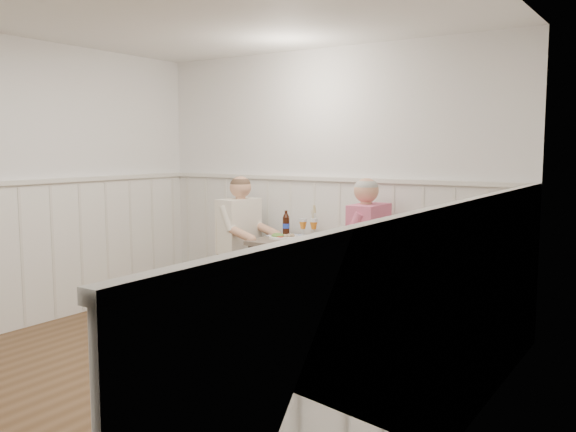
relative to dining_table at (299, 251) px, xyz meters
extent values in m
plane|color=#4C321A|center=(0.08, -1.84, -0.64)|extent=(4.50, 4.50, 0.00)
cube|color=white|center=(0.08, 0.41, 0.66)|extent=(4.00, 0.04, 2.60)
cube|color=white|center=(2.08, -1.84, 0.66)|extent=(0.04, 4.50, 2.60)
cube|color=white|center=(0.08, -1.84, 1.95)|extent=(4.00, 4.50, 0.02)
cube|color=silver|center=(0.08, 0.39, 0.01)|extent=(3.98, 0.03, 1.30)
cube|color=silver|center=(-1.91, -1.84, 0.01)|extent=(0.03, 4.48, 1.30)
cube|color=silver|center=(2.06, -1.84, 0.01)|extent=(0.03, 4.48, 1.30)
cube|color=silver|center=(0.08, 0.38, 0.68)|extent=(3.98, 0.06, 0.04)
cube|color=silver|center=(-1.89, -1.84, 0.68)|extent=(0.06, 4.48, 0.04)
cube|color=silver|center=(2.05, -1.84, 0.68)|extent=(0.06, 4.48, 0.04)
cube|color=brown|center=(0.00, 0.00, 0.09)|extent=(0.82, 0.70, 0.04)
cylinder|color=#3F3833|center=(-0.36, -0.30, -0.29)|extent=(0.05, 0.05, 0.71)
cylinder|color=#3F3833|center=(-0.36, 0.30, -0.29)|extent=(0.05, 0.05, 0.71)
cylinder|color=#3F3833|center=(0.36, -0.30, -0.29)|extent=(0.05, 0.05, 0.71)
cylinder|color=#3F3833|center=(0.36, 0.30, -0.29)|extent=(0.05, 0.05, 0.71)
cube|color=tan|center=(0.67, 0.03, -0.23)|extent=(0.41, 0.41, 0.04)
cube|color=#657CAC|center=(0.67, 0.03, -0.19)|extent=(0.37, 0.37, 0.03)
cube|color=tan|center=(0.86, 0.03, 0.01)|extent=(0.03, 0.41, 0.42)
cylinder|color=tan|center=(0.85, -0.14, -0.44)|extent=(0.03, 0.03, 0.40)
cylinder|color=tan|center=(0.50, -0.14, -0.44)|extent=(0.03, 0.03, 0.40)
cylinder|color=tan|center=(0.85, 0.20, -0.44)|extent=(0.03, 0.03, 0.40)
cylinder|color=tan|center=(0.50, 0.20, -0.44)|extent=(0.03, 0.03, 0.40)
cube|color=tan|center=(-0.71, 0.04, -0.20)|extent=(0.55, 0.55, 0.04)
cube|color=#657CAC|center=(-0.71, 0.04, -0.16)|extent=(0.50, 0.50, 0.03)
cube|color=tan|center=(-0.89, -0.02, 0.05)|extent=(0.17, 0.42, 0.45)
cylinder|color=tan|center=(-0.95, 0.16, -0.43)|extent=(0.04, 0.04, 0.42)
cylinder|color=tan|center=(-0.60, 0.28, -0.43)|extent=(0.04, 0.04, 0.42)
cylinder|color=tan|center=(-0.82, -0.19, -0.43)|extent=(0.04, 0.04, 0.42)
cylinder|color=tan|center=(-0.47, -0.07, -0.43)|extent=(0.04, 0.04, 0.42)
cube|color=#3F3F47|center=(0.70, 0.02, -0.41)|extent=(0.45, 0.41, 0.45)
cube|color=#3F3F47|center=(0.50, 0.02, -0.13)|extent=(0.43, 0.37, 0.13)
cube|color=pink|center=(0.70, 0.02, 0.21)|extent=(0.25, 0.45, 0.55)
sphere|color=tan|center=(0.70, 0.02, 0.61)|extent=(0.22, 0.22, 0.22)
sphere|color=#A5A5A0|center=(0.70, 0.02, 0.64)|extent=(0.21, 0.21, 0.21)
cube|color=black|center=(0.34, 0.01, 0.22)|extent=(0.02, 0.07, 0.13)
cube|color=#3F3F47|center=(-0.70, -0.03, -0.42)|extent=(0.48, 0.45, 0.45)
cube|color=#3F3F47|center=(-0.50, -0.05, -0.13)|extent=(0.46, 0.40, 0.13)
cube|color=white|center=(-0.70, -0.03, 0.20)|extent=(0.29, 0.46, 0.55)
sphere|color=tan|center=(-0.70, -0.03, 0.59)|extent=(0.22, 0.22, 0.22)
sphere|color=#4C3828|center=(-0.70, -0.03, 0.62)|extent=(0.21, 0.21, 0.21)
cylinder|color=white|center=(0.27, -0.09, 0.12)|extent=(0.28, 0.28, 0.02)
ellipsoid|color=#3F722D|center=(0.23, -0.12, 0.15)|extent=(0.14, 0.12, 0.05)
sphere|color=tan|center=(0.34, -0.08, 0.15)|extent=(0.04, 0.04, 0.04)
cube|color=brown|center=(0.29, -0.02, 0.13)|extent=(0.08, 0.05, 0.01)
cylinder|color=white|center=(0.35, -0.02, 0.14)|extent=(0.06, 0.06, 0.03)
cylinder|color=white|center=(-0.19, 0.01, 0.12)|extent=(0.28, 0.28, 0.02)
ellipsoid|color=#3F722D|center=(-0.24, -0.02, 0.15)|extent=(0.14, 0.12, 0.05)
sphere|color=tan|center=(-0.13, 0.02, 0.15)|extent=(0.04, 0.04, 0.04)
cylinder|color=silver|center=(0.03, 0.21, 0.11)|extent=(0.07, 0.07, 0.01)
cylinder|color=silver|center=(0.03, 0.21, 0.16)|extent=(0.01, 0.01, 0.08)
cone|color=orange|center=(0.03, 0.21, 0.23)|extent=(0.07, 0.07, 0.07)
cylinder|color=silver|center=(0.03, 0.21, 0.28)|extent=(0.07, 0.07, 0.03)
cylinder|color=silver|center=(-0.07, 0.18, 0.11)|extent=(0.07, 0.07, 0.01)
cylinder|color=silver|center=(-0.07, 0.18, 0.16)|extent=(0.01, 0.01, 0.08)
cone|color=orange|center=(-0.07, 0.18, 0.23)|extent=(0.07, 0.07, 0.07)
cylinder|color=silver|center=(-0.07, 0.18, 0.28)|extent=(0.07, 0.07, 0.03)
cylinder|color=black|center=(-0.28, 0.19, 0.20)|extent=(0.07, 0.07, 0.18)
cone|color=black|center=(-0.28, 0.19, 0.31)|extent=(0.07, 0.07, 0.04)
cylinder|color=black|center=(-0.28, 0.19, 0.35)|extent=(0.03, 0.03, 0.03)
cylinder|color=#203BB8|center=(-0.28, 0.19, 0.21)|extent=(0.07, 0.07, 0.05)
cylinder|color=white|center=(0.14, -0.25, 0.13)|extent=(0.18, 0.17, 0.04)
cylinder|color=silver|center=(-0.03, 0.29, 0.14)|extent=(0.04, 0.04, 0.07)
cylinder|color=#D0C087|center=(-0.03, 0.29, 0.26)|extent=(0.02, 0.02, 0.22)
cone|color=#D0C087|center=(-0.03, 0.29, 0.40)|extent=(0.03, 0.03, 0.08)
cube|color=#657CAC|center=(-0.27, 0.17, 0.11)|extent=(0.35, 0.29, 0.01)
camera|label=1|loc=(3.06, -4.88, 0.99)|focal=38.00mm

